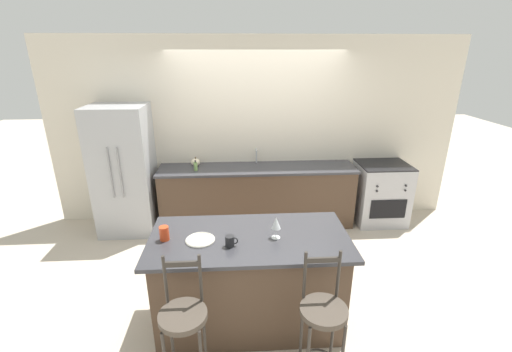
{
  "coord_description": "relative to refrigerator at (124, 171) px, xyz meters",
  "views": [
    {
      "loc": [
        -0.31,
        -4.32,
        2.51
      ],
      "look_at": [
        -0.08,
        -0.66,
        1.14
      ],
      "focal_mm": 24.0,
      "sensor_mm": 36.0,
      "label": 1
    }
  ],
  "objects": [
    {
      "name": "dinner_plate",
      "position": [
        1.24,
        -1.99,
        0.04
      ],
      "size": [
        0.26,
        0.26,
        0.02
      ],
      "color": "beige",
      "rests_on": "kitchen_island"
    },
    {
      "name": "coffee_mug",
      "position": [
        1.5,
        -2.09,
        0.08
      ],
      "size": [
        0.11,
        0.08,
        0.1
      ],
      "color": "#232326",
      "rests_on": "kitchen_island"
    },
    {
      "name": "pumpkin_decoration",
      "position": [
        0.97,
        0.18,
        0.05
      ],
      "size": [
        0.13,
        0.13,
        0.13
      ],
      "color": "beige",
      "rests_on": "back_counter"
    },
    {
      "name": "tumbler_cup",
      "position": [
        0.93,
        -1.96,
        0.1
      ],
      "size": [
        0.08,
        0.08,
        0.13
      ],
      "color": "red",
      "rests_on": "kitchen_island"
    },
    {
      "name": "sink_faucet",
      "position": [
        1.87,
        0.25,
        0.13
      ],
      "size": [
        0.02,
        0.13,
        0.22
      ],
      "color": "#ADAFB5",
      "rests_on": "back_counter"
    },
    {
      "name": "kitchen_island",
      "position": [
        1.67,
        -1.95,
        -0.43
      ],
      "size": [
        1.78,
        0.88,
        0.94
      ],
      "color": "#4C3828",
      "rests_on": "ground_plane"
    },
    {
      "name": "bar_stool_near",
      "position": [
        1.16,
        -2.66,
        -0.29
      ],
      "size": [
        0.35,
        0.35,
        1.15
      ],
      "color": "#332D28",
      "rests_on": "ground_plane"
    },
    {
      "name": "oven_range",
      "position": [
        3.74,
        0.02,
        -0.45
      ],
      "size": [
        0.73,
        0.65,
        0.92
      ],
      "color": "#B7B7BC",
      "rests_on": "ground_plane"
    },
    {
      "name": "refrigerator",
      "position": [
        0.0,
        0.0,
        0.0
      ],
      "size": [
        0.77,
        0.7,
        1.81
      ],
      "color": "#ADAFB5",
      "rests_on": "ground_plane"
    },
    {
      "name": "wall_back",
      "position": [
        1.87,
        0.36,
        0.44
      ],
      "size": [
        6.0,
        0.07,
        2.7
      ],
      "color": "beige",
      "rests_on": "ground_plane"
    },
    {
      "name": "back_counter",
      "position": [
        1.87,
        0.06,
        -0.45
      ],
      "size": [
        2.84,
        0.63,
        0.9
      ],
      "color": "#4C3828",
      "rests_on": "ground_plane"
    },
    {
      "name": "wine_glass",
      "position": [
        1.9,
        -1.98,
        0.17
      ],
      "size": [
        0.08,
        0.08,
        0.2
      ],
      "color": "white",
      "rests_on": "kitchen_island"
    },
    {
      "name": "soap_bottle",
      "position": [
        1.0,
        -0.04,
        0.06
      ],
      "size": [
        0.05,
        0.05,
        0.15
      ],
      "color": "#89B260",
      "rests_on": "back_counter"
    },
    {
      "name": "bar_stool_far",
      "position": [
        2.17,
        -2.67,
        -0.29
      ],
      "size": [
        0.35,
        0.35,
        1.15
      ],
      "color": "#332D28",
      "rests_on": "ground_plane"
    },
    {
      "name": "ground_plane",
      "position": [
        1.87,
        -0.29,
        -0.91
      ],
      "size": [
        18.0,
        18.0,
        0.0
      ],
      "primitive_type": "plane",
      "color": "beige"
    }
  ]
}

